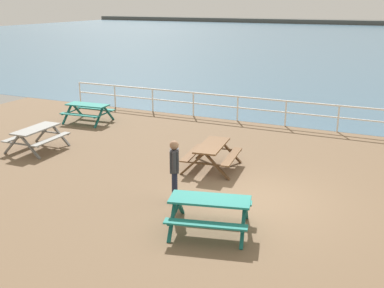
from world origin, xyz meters
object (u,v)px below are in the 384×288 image
picnic_table_near_right (212,151)px  picnic_table_mid_centre (36,133)px  picnic_table_near_left (210,206)px  visitor (174,168)px  picnic_table_far_left (88,109)px

picnic_table_near_right → picnic_table_mid_centre: size_ratio=1.06×
picnic_table_near_left → visitor: 1.76m
picnic_table_far_left → visitor: 9.17m
picnic_table_far_left → picnic_table_near_right: bearing=-27.4°
visitor → picnic_table_far_left: bearing=-64.1°
picnic_table_near_left → picnic_table_mid_centre: same height
picnic_table_mid_centre → picnic_table_near_left: bearing=-112.8°
picnic_table_mid_centre → picnic_table_far_left: 3.94m
picnic_table_near_right → picnic_table_mid_centre: 6.29m
picnic_table_near_right → visitor: 2.76m
picnic_table_near_right → picnic_table_far_left: size_ratio=1.04×
picnic_table_near_left → visitor: size_ratio=1.27×
picnic_table_far_left → picnic_table_mid_centre: bearing=-82.8°
picnic_table_near_left → visitor: visitor is taller
picnic_table_far_left → visitor: bearing=-43.0°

